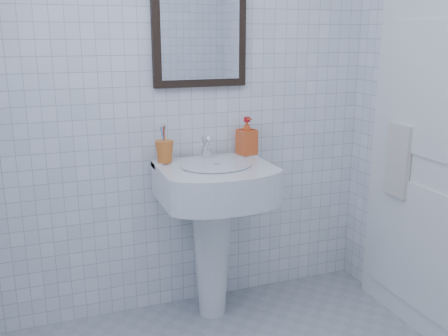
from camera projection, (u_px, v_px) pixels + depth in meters
name	position (u px, v px, depth m)	size (l,w,h in m)	color
wall_back	(179.00, 85.00, 2.61)	(2.20, 0.02, 2.50)	white
washbasin	(213.00, 215.00, 2.62)	(0.57, 0.42, 0.88)	white
faucet	(206.00, 149.00, 2.63)	(0.05, 0.11, 0.13)	silver
toothbrush_cup	(165.00, 152.00, 2.55)	(0.09, 0.09, 0.11)	orange
soap_dispenser	(247.00, 136.00, 2.72)	(0.09, 0.09, 0.20)	red
wall_mirror	(200.00, 26.00, 2.55)	(0.50, 0.04, 0.62)	black
bathroom_door	(428.00, 141.00, 2.44)	(0.04, 0.80, 2.00)	silver
towel_ring	(404.00, 126.00, 2.57)	(0.18, 0.18, 0.01)	silver
hand_towel	(398.00, 160.00, 2.61)	(0.03, 0.16, 0.38)	beige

